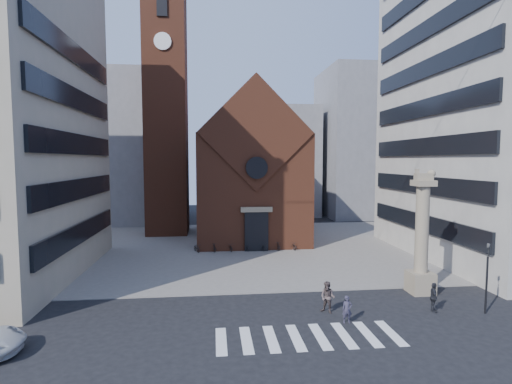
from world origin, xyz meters
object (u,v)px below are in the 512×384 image
Objects in this scene: scooter_0 at (197,248)px; traffic_light at (487,276)px; lion_column at (422,244)px; pedestrian_2 at (434,297)px; pedestrian_0 at (347,310)px; pedestrian_1 at (328,297)px.

traffic_light is at bearing -67.20° from scooter_0.
pedestrian_2 is at bearing -106.44° from lion_column.
lion_column reaches higher than traffic_light.
traffic_light is at bearing -85.02° from pedestrian_2.
lion_column is at bearing -63.40° from scooter_0.
pedestrian_2 reaches higher than pedestrian_0.
lion_column is 5.51× the size of pedestrian_0.
pedestrian_0 is 0.82× the size of pedestrian_1.
traffic_light is at bearing -63.54° from lion_column.
traffic_light is 3.35m from pedestrian_2.
pedestrian_2 is 1.16× the size of scooter_0.
traffic_light reaches higher than pedestrian_1.
lion_column is at bearing 60.13° from pedestrian_1.
lion_column reaches higher than scooter_0.
pedestrian_0 is at bearing -85.71° from scooter_0.
pedestrian_0 is (-6.82, -4.46, -2.67)m from lion_column.
pedestrian_0 is at bearing -176.99° from traffic_light.
pedestrian_1 is 18.96m from scooter_0.
pedestrian_2 is (5.81, 1.04, 0.12)m from pedestrian_0.
pedestrian_1 is at bearing -159.17° from lion_column.
pedestrian_1 reaches higher than pedestrian_0.
pedestrian_0 is at bearing -28.27° from pedestrian_1.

